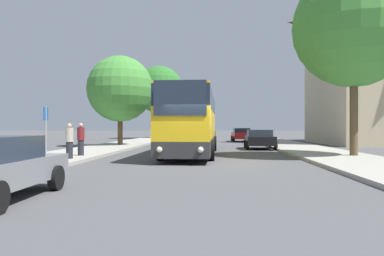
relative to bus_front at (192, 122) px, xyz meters
name	(u,v)px	position (x,y,z in m)	size (l,w,h in m)	color
ground_plane	(196,164)	(0.48, -5.21, -1.88)	(300.00, 300.00, 0.00)	#4C4C4F
sidewalk_left	(35,162)	(-6.52, -5.21, -1.80)	(4.00, 120.00, 0.15)	#A39E93
sidewalk_right	(364,163)	(7.48, -5.21, -1.80)	(4.00, 120.00, 0.15)	#A39E93
bus_front	(192,122)	(0.00, 0.00, 0.00)	(2.89, 12.02, 3.52)	#2D2D2D
bus_middle	(199,126)	(-0.15, 14.72, -0.15)	(2.93, 11.20, 3.22)	silver
bus_rear	(204,126)	(-0.04, 30.45, -0.10)	(3.13, 11.73, 3.32)	silver
parked_car_right_near	(260,139)	(4.56, 6.04, -1.14)	(2.22, 4.16, 1.38)	black
parked_car_right_far	(242,134)	(4.29, 19.92, -1.11)	(2.19, 4.12, 1.47)	red
bus_stop_sign	(46,126)	(-6.33, -4.61, -0.25)	(0.08, 0.45, 2.38)	gray
pedestrian_waiting_far	(81,139)	(-5.45, -2.59, -0.91)	(0.36, 0.36, 1.63)	#23232D
pedestrian_walking_back	(69,141)	(-5.30, -4.46, -0.93)	(0.36, 0.36, 1.60)	#23232D
tree_left_near	(120,89)	(-6.27, 8.64, 2.78)	(5.30, 5.30, 7.16)	#513D23
tree_left_far	(159,90)	(-6.06, 29.05, 4.75)	(6.39, 6.39, 9.68)	#47331E
tree_right_near	(354,27)	(8.33, -1.74, 4.77)	(6.11, 6.11, 9.56)	brown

